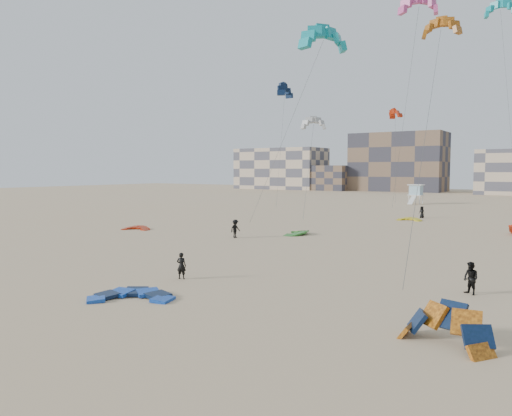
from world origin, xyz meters
The scene contains 21 objects.
ground centered at (0.00, 0.00, 0.00)m, with size 320.00×320.00×0.00m, color tan.
kite_ground_blue centered at (-0.59, -3.09, 0.00)m, with size 3.90×4.07×0.59m, color blue, non-canonical shape.
kite_ground_orange centered at (14.39, -1.34, 0.00)m, with size 3.64×2.62×2.51m, color orange, non-canonical shape.
kite_ground_red centered at (-22.65, 17.95, 0.00)m, with size 2.91×3.05×0.66m, color red, non-canonical shape.
kite_ground_green centered at (-5.93, 24.13, 0.00)m, with size 3.38×3.54×0.77m, color #3A8C29, non-canonical shape.
kite_ground_yellow centered at (-0.30, 44.54, 0.00)m, with size 2.94×3.06×0.66m, color #D5AD06, non-canonical shape.
kitesurfer_main centered at (-1.61, 1.85, 0.81)m, with size 0.59×0.39×1.61m, color black.
kitesurfer_b centered at (13.76, 7.38, 0.87)m, with size 0.85×0.66×1.74m, color black.
kitesurfer_c centered at (-9.61, 18.58, 0.89)m, with size 1.15×0.66×1.77m, color black.
kitesurfer_e centered at (0.15, 48.86, 0.81)m, with size 0.79×0.52×1.62m, color black.
kite_fly_teal_a centered at (-1.73, 21.42, 18.30)m, with size 12.08×6.16×18.94m.
kite_fly_orange centered at (6.21, 31.23, 20.41)m, with size 7.28×30.71×20.75m.
kite_fly_grey centered at (-11.21, 38.39, 12.53)m, with size 5.68×11.55×12.71m.
kite_fly_pink centered at (2.51, 36.66, 24.68)m, with size 10.00×16.99×24.99m.
kite_fly_navy centered at (-18.29, 43.11, 17.96)m, with size 4.24×4.32×18.22m.
kite_fly_teal_b centered at (8.12, 55.75, 28.30)m, with size 4.95×3.84×28.47m.
kite_fly_red centered at (-8.58, 63.58, 15.99)m, with size 4.58×5.02×16.40m.
lifeguard_tower_far centered at (-8.64, 77.44, 1.87)m, with size 2.74×5.17×3.77m.
condo_west_a centered at (-70.00, 130.00, 7.00)m, with size 30.00×15.00×14.00m, color #C7AF92.
condo_west_b centered at (-30.00, 134.00, 9.00)m, with size 28.00×14.00×18.00m, color brown.
condo_fill_left centered at (-50.00, 128.00, 4.00)m, with size 12.00×10.00×8.00m, color brown.
Camera 1 is at (18.53, -20.56, 6.59)m, focal length 35.00 mm.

